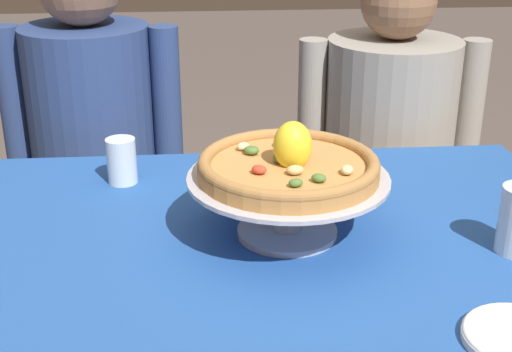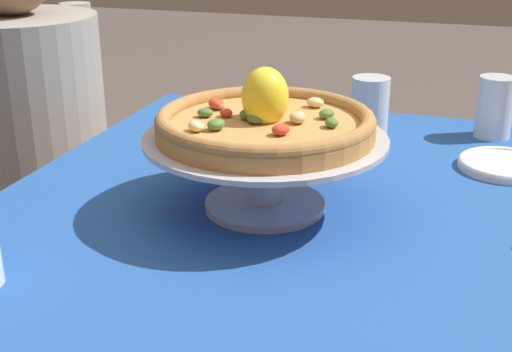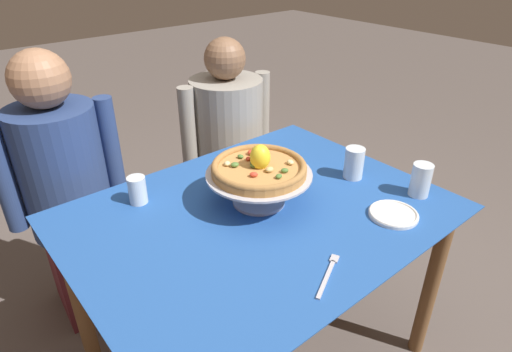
% 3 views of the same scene
% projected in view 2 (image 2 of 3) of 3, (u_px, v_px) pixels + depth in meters
% --- Properties ---
extents(dining_table, '(1.29, 0.99, 0.76)m').
position_uv_depth(dining_table, '(287.00, 281.00, 1.08)').
color(dining_table, brown).
rests_on(dining_table, ground).
extents(pizza_stand, '(0.38, 0.38, 0.12)m').
position_uv_depth(pizza_stand, '(265.00, 160.00, 1.06)').
color(pizza_stand, '#B7B7C1').
rests_on(pizza_stand, dining_table).
extents(pizza, '(0.34, 0.34, 0.11)m').
position_uv_depth(pizza, '(265.00, 121.00, 1.04)').
color(pizza, '#BC8447').
rests_on(pizza, pizza_stand).
extents(water_glass_front_right, '(0.07, 0.07, 0.13)m').
position_uv_depth(water_glass_front_right, '(494.00, 111.00, 1.41)').
color(water_glass_front_right, silver).
rests_on(water_glass_front_right, dining_table).
extents(water_glass_side_right, '(0.08, 0.08, 0.13)m').
position_uv_depth(water_glass_side_right, '(369.00, 112.00, 1.41)').
color(water_glass_side_right, silver).
rests_on(water_glass_side_right, dining_table).
extents(side_plate, '(0.17, 0.17, 0.02)m').
position_uv_depth(side_plate, '(505.00, 165.00, 1.25)').
color(side_plate, white).
rests_on(side_plate, dining_table).
extents(diner_right, '(0.54, 0.41, 1.19)m').
position_uv_depth(diner_right, '(34.00, 174.00, 1.71)').
color(diner_right, gray).
rests_on(diner_right, ground).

